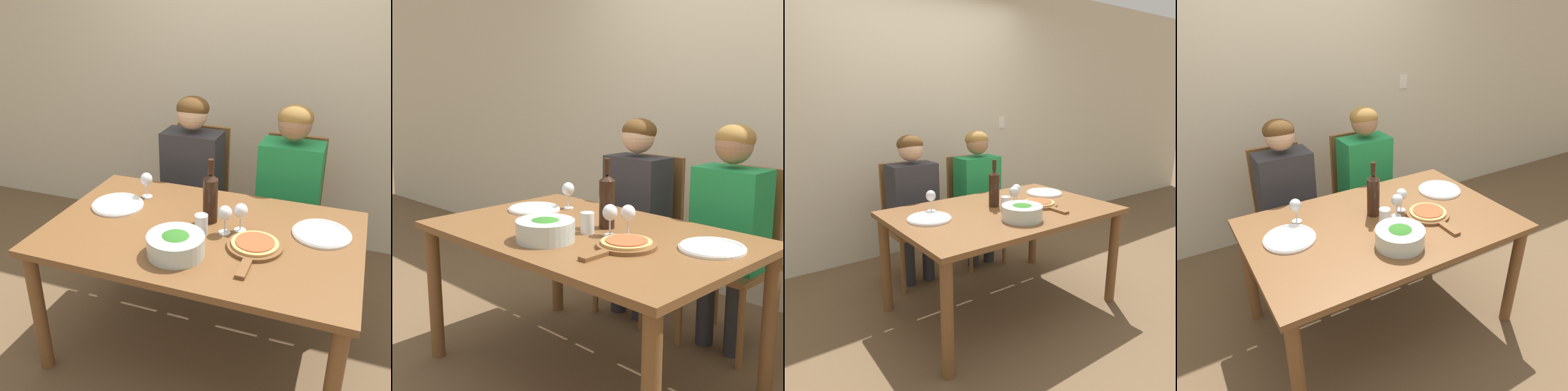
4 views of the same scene
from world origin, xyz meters
TOP-DOWN VIEW (x-y plane):
  - ground_plane at (0.00, 0.00)m, footprint 40.00×40.00m
  - back_wall at (0.00, 1.43)m, footprint 10.00×0.06m
  - dining_table at (0.00, 0.00)m, footprint 1.56×0.99m
  - chair_left at (-0.34, 0.85)m, footprint 0.42×0.42m
  - chair_right at (0.31, 0.85)m, footprint 0.42×0.42m
  - person_woman at (-0.34, 0.74)m, footprint 0.47×0.51m
  - person_man at (0.31, 0.74)m, footprint 0.47×0.51m
  - wine_bottle at (0.01, 0.11)m, footprint 0.08×0.08m
  - broccoli_bowl at (-0.04, -0.25)m, footprint 0.27×0.27m
  - dinner_plate_left at (-0.53, 0.10)m, footprint 0.29×0.29m
  - dinner_plate_right at (0.57, 0.16)m, footprint 0.29×0.29m
  - pizza_on_board at (0.29, -0.08)m, footprint 0.26×0.40m
  - wine_glass_left at (-0.43, 0.26)m, footprint 0.07×0.07m
  - wine_glass_right at (0.18, 0.06)m, footprint 0.07×0.07m
  - wine_glass_centre at (0.12, 0.01)m, footprint 0.07×0.07m
  - water_tumbler at (0.01, -0.02)m, footprint 0.07×0.07m

SIDE VIEW (x-z plane):
  - ground_plane at x=0.00m, z-range 0.00..0.00m
  - chair_left at x=-0.34m, z-range 0.03..1.03m
  - chair_right at x=0.31m, z-range 0.03..1.03m
  - dining_table at x=0.00m, z-range 0.28..1.03m
  - person_woman at x=-0.34m, z-range 0.13..1.37m
  - person_man at x=0.31m, z-range 0.13..1.37m
  - dinner_plate_left at x=-0.53m, z-range 0.75..0.77m
  - dinner_plate_right at x=0.57m, z-range 0.75..0.77m
  - pizza_on_board at x=0.29m, z-range 0.75..0.78m
  - broccoli_bowl at x=-0.04m, z-range 0.75..0.85m
  - water_tumbler at x=0.01m, z-range 0.75..0.85m
  - wine_glass_left at x=-0.43m, z-range 0.78..0.93m
  - wine_glass_right at x=0.18m, z-range 0.78..0.93m
  - wine_glass_centre at x=0.12m, z-range 0.78..0.93m
  - wine_bottle at x=0.01m, z-range 0.72..1.06m
  - back_wall at x=0.00m, z-range 0.00..2.70m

